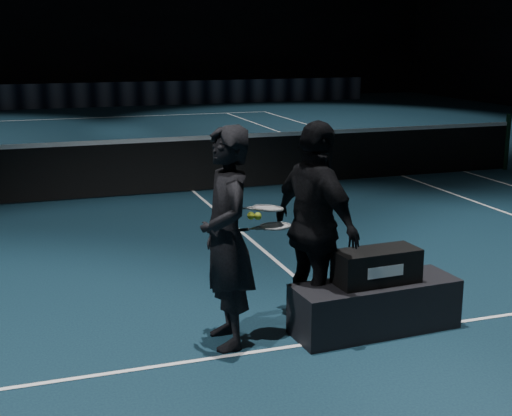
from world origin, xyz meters
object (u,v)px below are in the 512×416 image
(racket_bag, at_px, (377,266))
(racket_upper, at_px, (268,208))
(player_bench, at_px, (375,306))
(tennis_balls, at_px, (254,214))
(player_a, at_px, (227,238))
(player_b, at_px, (316,227))
(racket_lower, at_px, (275,226))

(racket_bag, bearing_deg, racket_upper, 162.77)
(player_bench, height_order, tennis_balls, tennis_balls)
(racket_upper, bearing_deg, player_bench, -23.14)
(player_a, xyz_separation_m, tennis_balls, (0.25, 0.03, 0.18))
(player_a, bearing_deg, player_b, 96.30)
(racket_bag, xyz_separation_m, racket_lower, (-0.89, 0.20, 0.39))
(racket_bag, distance_m, tennis_balls, 1.22)
(player_b, distance_m, racket_lower, 0.40)
(player_b, bearing_deg, racket_bag, -129.95)
(player_a, xyz_separation_m, racket_upper, (0.40, 0.07, 0.21))
(racket_bag, xyz_separation_m, player_b, (-0.49, 0.24, 0.34))
(player_a, height_order, tennis_balls, player_a)
(racket_bag, height_order, tennis_balls, tennis_balls)
(tennis_balls, bearing_deg, racket_lower, 3.47)
(player_bench, bearing_deg, tennis_balls, 166.96)
(racket_bag, bearing_deg, tennis_balls, 166.96)
(player_a, distance_m, racket_upper, 0.45)
(racket_bag, distance_m, player_a, 1.39)
(player_a, distance_m, tennis_balls, 0.31)
(racket_lower, relative_size, tennis_balls, 5.67)
(player_b, height_order, racket_lower, player_b)
(racket_upper, bearing_deg, player_a, -178.29)
(player_b, xyz_separation_m, racket_upper, (-0.45, 0.00, 0.21))
(racket_upper, bearing_deg, racket_bag, -23.14)
(racket_bag, relative_size, player_b, 0.40)
(player_bench, height_order, player_a, player_a)
(player_bench, bearing_deg, racket_bag, 0.00)
(player_bench, relative_size, tennis_balls, 12.74)
(racket_bag, height_order, racket_upper, racket_upper)
(racket_lower, bearing_deg, player_b, -0.00)
(racket_lower, distance_m, tennis_balls, 0.23)
(player_b, bearing_deg, player_bench, -129.95)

